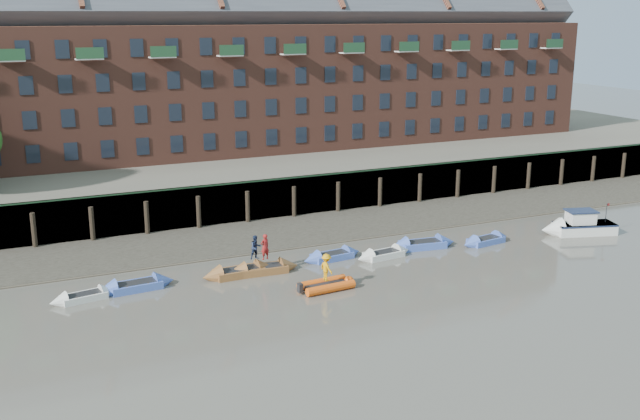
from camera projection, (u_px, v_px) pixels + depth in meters
ground at (411, 316)px, 41.43m from camera, size 220.00×220.00×0.00m
foreshore at (289, 232)px, 57.28m from camera, size 110.00×8.00×0.50m
mud_band at (306, 244)px, 54.28m from camera, size 110.00×1.60×0.10m
river_wall at (268, 199)px, 60.73m from camera, size 110.00×1.23×3.30m
bank_terrace at (219, 168)px, 72.71m from camera, size 110.00×28.00×3.20m
apartment_terrace at (212, 50)px, 70.72m from camera, size 80.60×15.56×20.98m
rowboat_0 at (84, 297)px, 43.66m from camera, size 4.10×1.81×1.15m
rowboat_1 at (136, 286)px, 45.28m from camera, size 4.84×1.75×1.38m
rowboat_2 at (239, 272)px, 47.66m from camera, size 4.94×1.62×1.42m
rowboat_3 at (263, 269)px, 48.21m from camera, size 4.82×1.63×1.38m
rowboat_4 at (332, 256)px, 50.88m from camera, size 4.53×1.76×1.28m
rowboat_5 at (384, 254)px, 51.25m from camera, size 4.40×1.73×1.24m
rowboat_6 at (423, 244)px, 53.35m from camera, size 5.11×2.05×1.44m
rowboat_7 at (486, 241)px, 54.38m from camera, size 4.41×1.85×1.24m
rib_tender at (328, 285)px, 45.43m from camera, size 3.57×1.90×0.61m
motor_launch at (573, 226)px, 56.60m from camera, size 5.99×3.38×2.35m
person_rower_a at (265, 247)px, 47.85m from camera, size 0.70×0.56×1.68m
person_rower_b at (256, 247)px, 47.89m from camera, size 0.83×0.68×1.57m
person_rib_crew at (326, 267)px, 45.08m from camera, size 0.77×1.16×1.67m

